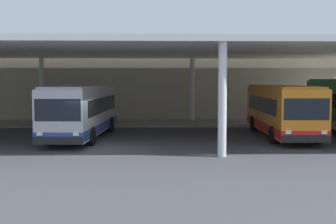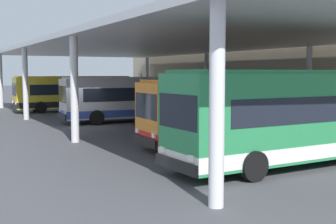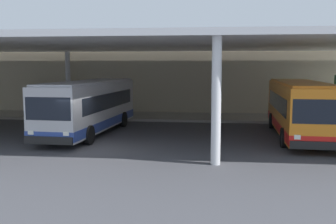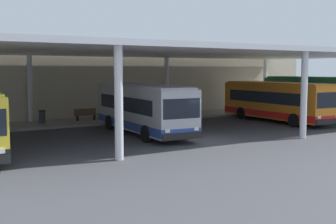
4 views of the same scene
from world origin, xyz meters
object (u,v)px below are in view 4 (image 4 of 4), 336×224
trash_bin (42,117)px  bus_middle_bay (276,101)px  bench_waiting (86,114)px  bus_far_bay (323,97)px  bus_second_bay (142,108)px

trash_bin → bus_middle_bay: bearing=-23.4°
bench_waiting → bus_far_bay: bearing=-24.8°
bus_middle_bay → bus_far_bay: 4.67m
bus_second_bay → trash_bin: bus_second_bay is taller
bus_second_bay → bench_waiting: size_ratio=5.93×
bus_middle_bay → bench_waiting: (-13.30, 7.37, -0.99)m
bus_second_bay → bus_far_bay: bearing=-2.2°
bus_middle_bay → bus_far_bay: bearing=-10.9°
trash_bin → bus_second_bay: bearing=-59.1°
bus_far_bay → bench_waiting: bus_far_bay is taller
bus_second_bay → bus_middle_bay: size_ratio=1.00×
bench_waiting → bus_middle_bay: bearing=-29.0°
bus_far_bay → bench_waiting: size_ratio=6.32×
bus_far_bay → trash_bin: bus_far_bay is taller
bus_far_bay → bench_waiting: bearing=155.2°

